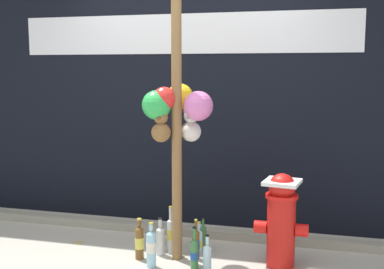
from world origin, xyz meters
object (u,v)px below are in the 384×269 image
object	(u,v)px
bottle_3	(139,242)
bottle_5	(151,248)
bottle_6	(196,244)
bottle_9	(207,256)
bottle_4	(194,254)
bottle_7	(203,236)
bottle_0	(199,241)
fire_hydrant	(281,218)
bottle_1	(172,232)
bottle_8	(171,234)
memorial_post	(176,86)
bottle_2	(160,240)

from	to	relation	value
bottle_3	bottle_5	size ratio (longest dim) A/B	0.94
bottle_6	bottle_9	distance (m)	0.26
bottle_4	bottle_7	size ratio (longest dim) A/B	1.23
bottle_0	bottle_5	bearing A→B (deg)	-128.36
bottle_7	bottle_9	xyz separation A→B (m)	(0.14, -0.44, -0.00)
fire_hydrant	bottle_1	xyz separation A→B (m)	(-1.01, 0.21, -0.28)
bottle_0	bottle_7	distance (m)	0.10
bottle_0	bottle_1	size ratio (longest dim) A/B	0.88
bottle_8	bottle_9	size ratio (longest dim) A/B	1.42
bottle_4	bottle_6	distance (m)	0.25
bottle_3	bottle_4	distance (m)	0.53
bottle_1	bottle_6	distance (m)	0.38
bottle_4	bottle_8	size ratio (longest dim) A/B	0.86
bottle_3	bottle_8	xyz separation A→B (m)	(0.22, 0.20, 0.02)
bottle_1	bottle_4	world-z (taller)	bottle_4
bottle_4	bottle_8	distance (m)	0.44
bottle_0	bottle_9	bearing A→B (deg)	-65.61
bottle_3	bottle_9	distance (m)	0.63
memorial_post	bottle_2	distance (m)	1.36
fire_hydrant	bottle_1	distance (m)	1.07
bottle_2	bottle_9	xyz separation A→B (m)	(0.47, -0.22, -0.02)
bottle_1	fire_hydrant	bearing A→B (deg)	-12.03
fire_hydrant	bottle_5	bearing A→B (deg)	-163.92
bottle_8	bottle_5	bearing A→B (deg)	-100.56
bottle_3	bottle_5	world-z (taller)	bottle_5
memorial_post	bottle_6	distance (m)	1.36
bottle_1	bottle_5	world-z (taller)	bottle_5
bottle_7	bottle_6	bearing A→B (deg)	-92.39
bottle_4	bottle_0	bearing A→B (deg)	98.36
fire_hydrant	bottle_3	bearing A→B (deg)	-172.47
memorial_post	bottle_8	bearing A→B (deg)	134.74
fire_hydrant	bottle_0	xyz separation A→B (m)	(-0.72, 0.09, -0.30)
bottle_7	fire_hydrant	bearing A→B (deg)	-15.31
fire_hydrant	bottle_2	size ratio (longest dim) A/B	2.33
bottle_0	bottle_9	world-z (taller)	bottle_9
memorial_post	bottle_9	xyz separation A→B (m)	(0.31, -0.20, -1.37)
bottle_8	bottle_9	world-z (taller)	bottle_8
bottle_7	bottle_8	size ratio (longest dim) A/B	0.70
bottle_0	bottle_7	bearing A→B (deg)	81.92
fire_hydrant	bottle_2	distance (m)	1.08
bottle_6	bottle_8	distance (m)	0.26
bottle_0	bottle_2	distance (m)	0.34
bottle_0	bottle_8	world-z (taller)	bottle_8
memorial_post	fire_hydrant	world-z (taller)	memorial_post
fire_hydrant	bottle_3	world-z (taller)	fire_hydrant
bottle_4	bottle_3	bearing A→B (deg)	167.11
bottle_7	bottle_3	bearing A→B (deg)	-143.83
bottle_0	bottle_2	xyz separation A→B (m)	(-0.32, -0.12, 0.03)
bottle_4	bottle_9	size ratio (longest dim) A/B	1.22
memorial_post	bottle_8	size ratio (longest dim) A/B	6.43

